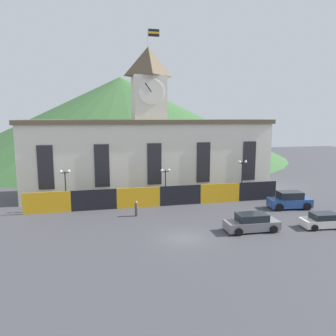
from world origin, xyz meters
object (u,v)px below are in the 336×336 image
object	(u,v)px
car_white_taxi	(324,221)
car_blue_van	(290,201)
street_lamp_left	(165,178)
street_lamp_far_left	(65,181)
car_gray_pickup	(252,223)
pedestrian	(136,208)
street_lamp_right	(242,172)

from	to	relation	value
car_white_taxi	car_blue_van	distance (m)	7.03
street_lamp_left	car_white_taxi	world-z (taller)	street_lamp_left
street_lamp_far_left	car_white_taxi	world-z (taller)	street_lamp_far_left
street_lamp_far_left	car_gray_pickup	xyz separation A→B (m)	(18.29, -11.49, -2.78)
street_lamp_far_left	street_lamp_left	size ratio (longest dim) A/B	1.07
car_gray_pickup	pedestrian	xyz separation A→B (m)	(-10.41, 7.40, 0.13)
street_lamp_far_left	car_white_taxi	size ratio (longest dim) A/B	1.06
car_blue_van	car_white_taxi	bearing A→B (deg)	91.41
street_lamp_left	car_gray_pickup	size ratio (longest dim) A/B	0.86
street_lamp_right	car_white_taxi	bearing A→B (deg)	-75.06
pedestrian	street_lamp_right	bearing A→B (deg)	-18.44
street_lamp_far_left	street_lamp_left	distance (m)	12.16
car_white_taxi	street_lamp_right	bearing A→B (deg)	-69.49
street_lamp_left	car_gray_pickup	xyz separation A→B (m)	(6.13, -11.49, -2.58)
car_white_taxi	pedestrian	distance (m)	19.77
street_lamp_left	car_blue_van	xyz separation A→B (m)	(14.42, -5.18, -2.42)
street_lamp_left	car_white_taxi	size ratio (longest dim) A/B	0.99
street_lamp_right	car_white_taxi	distance (m)	13.00
street_lamp_left	street_lamp_right	distance (m)	10.52
car_white_taxi	pedestrian	size ratio (longest dim) A/B	2.70
street_lamp_right	street_lamp_left	bearing A→B (deg)	180.00
car_white_taxi	car_blue_van	size ratio (longest dim) A/B	0.88
street_lamp_far_left	car_gray_pickup	world-z (taller)	street_lamp_far_left
street_lamp_far_left	street_lamp_left	xyz separation A→B (m)	(12.15, 0.00, -0.20)
car_gray_pickup	street_lamp_far_left	bearing A→B (deg)	-30.85
street_lamp_far_left	pedestrian	xyz separation A→B (m)	(7.87, -4.09, -2.65)
car_gray_pickup	car_white_taxi	world-z (taller)	car_gray_pickup
street_lamp_left	street_lamp_far_left	bearing A→B (deg)	-180.00
car_blue_van	pedestrian	size ratio (longest dim) A/B	3.07
car_blue_van	pedestrian	xyz separation A→B (m)	(-18.70, 1.09, -0.02)
street_lamp_right	car_gray_pickup	bearing A→B (deg)	-110.84
car_white_taxi	car_blue_van	xyz separation A→B (m)	(0.66, 7.00, 0.27)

